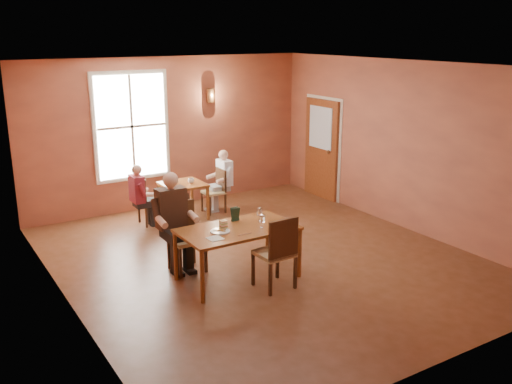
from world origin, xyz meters
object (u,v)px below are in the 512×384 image
diner_main (187,226)px  diner_maroon (149,194)px  main_table (238,253)px  chair_diner_white (213,191)px  chair_empty (274,252)px  chair_diner_maroon (151,200)px  second_table (183,201)px  chair_diner_main (187,238)px  diner_white (215,183)px

diner_main → diner_maroon: 2.39m
main_table → chair_diner_white: (1.17, 2.98, 0.04)m
chair_diner_white → diner_maroon: size_ratio=0.76×
chair_diner_white → diner_maroon: 1.34m
main_table → diner_maroon: 2.99m
main_table → chair_empty: (0.29, -0.51, 0.14)m
chair_diner_white → chair_diner_maroon: 1.30m
chair_diner_white → chair_diner_maroon: (-1.30, 0.00, 0.02)m
second_table → main_table: bearing=-100.0°
second_table → diner_maroon: 0.72m
chair_diner_main → diner_main: diner_main is taller
chair_empty → second_table: bearing=84.3°
diner_main → chair_diner_white: 2.90m
diner_main → diner_white: (1.70, 2.36, -0.13)m
chair_diner_main → diner_main: 0.20m
chair_diner_main → second_table: chair_diner_main is taller
chair_diner_maroon → main_table: bearing=2.4°
chair_empty → chair_diner_maroon: bearing=94.9°
diner_main → chair_diner_maroon: diner_main is taller
chair_diner_main → diner_main: size_ratio=0.72×
main_table → chair_diner_white: chair_diner_white is taller
second_table → chair_diner_maroon: chair_diner_maroon is taller
second_table → chair_diner_white: (0.65, 0.00, 0.09)m
main_table → diner_maroon: size_ratio=1.46×
chair_diner_main → diner_white: 2.88m
diner_main → diner_white: size_ratio=1.22×
diner_white → chair_empty: bearing=165.3°
second_table → diner_white: size_ratio=0.66×
diner_main → diner_maroon: size_ratio=1.26×
second_table → diner_white: 0.72m
main_table → second_table: size_ratio=2.14×
second_table → diner_maroon: (-0.68, 0.00, 0.23)m
diner_main → diner_maroon: diner_main is taller
diner_white → chair_diner_maroon: bearing=90.0°
second_table → diner_white: (0.68, 0.00, 0.24)m
diner_main → chair_diner_maroon: (0.37, 2.36, -0.26)m
diner_maroon → chair_diner_main: bearing=-8.4°
chair_diner_main → second_table: 2.55m
main_table → diner_maroon: diner_maroon is taller
chair_diner_main → chair_diner_white: size_ratio=1.20×
second_table → chair_diner_white: chair_diner_white is taller
chair_diner_main → diner_main: (0.00, -0.03, 0.20)m
diner_main → chair_diner_maroon: size_ratio=1.58×
diner_main → second_table: bearing=-113.5°
main_table → chair_empty: bearing=-60.4°
diner_white → main_table: bearing=158.0°
diner_main → second_table: size_ratio=1.85×
chair_diner_maroon → diner_maroon: size_ratio=0.80×
chair_diner_main → chair_diner_maroon: bearing=-99.1°
chair_empty → main_table: bearing=117.7°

